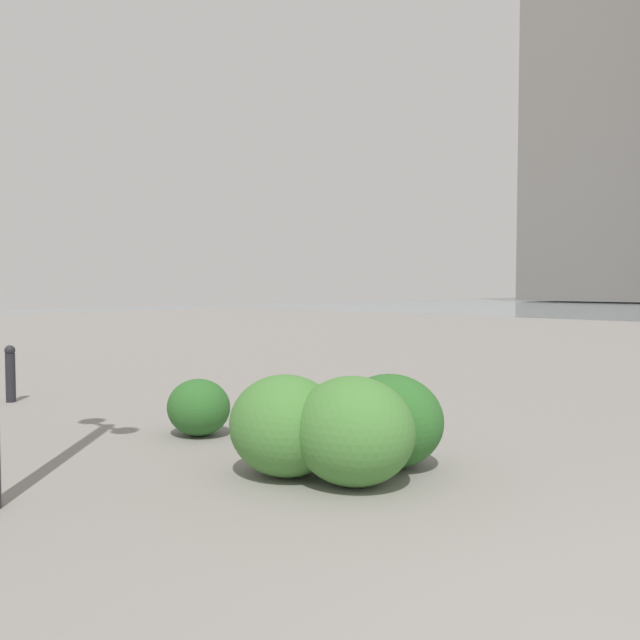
{
  "coord_description": "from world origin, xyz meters",
  "views": [
    {
      "loc": [
        0.11,
        2.81,
        1.48
      ],
      "look_at": [
        8.53,
        -5.73,
        0.87
      ],
      "focal_mm": 38.32,
      "sensor_mm": 36.0,
      "label": 1
    }
  ],
  "objects": [
    {
      "name": "building_annex",
      "position": [
        25.37,
        -64.72,
        15.99
      ],
      "size": [
        16.68,
        11.65,
        34.05
      ],
      "color": "gray",
      "rests_on": "ground"
    },
    {
      "name": "shrub_wide",
      "position": [
        5.64,
        -1.1,
        0.28
      ],
      "size": [
        0.66,
        0.59,
        0.56
      ],
      "color": "#2D6628",
      "rests_on": "ground"
    },
    {
      "name": "bollard_mid",
      "position": [
        8.95,
        -0.56,
        0.38
      ],
      "size": [
        0.13,
        0.13,
        0.72
      ],
      "color": "#232328",
      "rests_on": "ground"
    },
    {
      "name": "shrub_tall",
      "position": [
        3.44,
        -0.92,
        0.41
      ],
      "size": [
        0.96,
        0.86,
        0.81
      ],
      "color": "#477F38",
      "rests_on": "ground"
    },
    {
      "name": "shrub_round",
      "position": [
        3.98,
        -0.73,
        0.4
      ],
      "size": [
        0.93,
        0.84,
        0.79
      ],
      "color": "#477F38",
      "rests_on": "ground"
    },
    {
      "name": "shrub_low",
      "position": [
        3.57,
        -1.51,
        0.38
      ],
      "size": [
        0.9,
        0.81,
        0.76
      ],
      "color": "#2D6628",
      "rests_on": "ground"
    }
  ]
}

